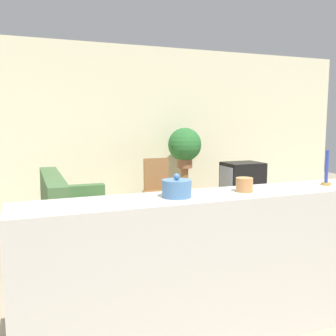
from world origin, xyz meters
name	(u,v)px	position (x,y,z in m)	size (l,w,h in m)	color
ground_plane	(199,310)	(0.00, 0.00, 0.00)	(14.00, 14.00, 0.00)	tan
wall_back	(106,130)	(0.00, 3.43, 1.35)	(9.00, 0.06, 2.70)	beige
couch	(78,224)	(-0.69, 1.75, 0.32)	(0.82, 1.64, 0.90)	#476B3D
tv_stand	(242,205)	(1.86, 2.31, 0.20)	(0.87, 0.48, 0.41)	olive
television	(242,177)	(1.85, 2.31, 0.64)	(0.58, 0.45, 0.46)	black
wooden_chair	(159,187)	(0.64, 2.70, 0.50)	(0.44, 0.44, 0.93)	olive
plant_stand	(184,190)	(1.19, 2.98, 0.37)	(0.12, 0.12, 0.74)	olive
potted_plant	(185,146)	(1.19, 2.98, 1.10)	(0.54, 0.54, 0.65)	#8E5B3D
foreground_counter	(223,266)	(0.00, -0.37, 0.51)	(2.74, 0.44, 1.02)	beige
decorative_bowl	(177,188)	(-0.34, -0.37, 1.07)	(0.19, 0.19, 0.15)	#4C7AAD
candle_jar	(244,185)	(0.16, -0.37, 1.06)	(0.12, 0.12, 0.10)	#C6844C
candlestick	(326,174)	(0.88, -0.37, 1.10)	(0.07, 0.07, 0.27)	#B7933D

